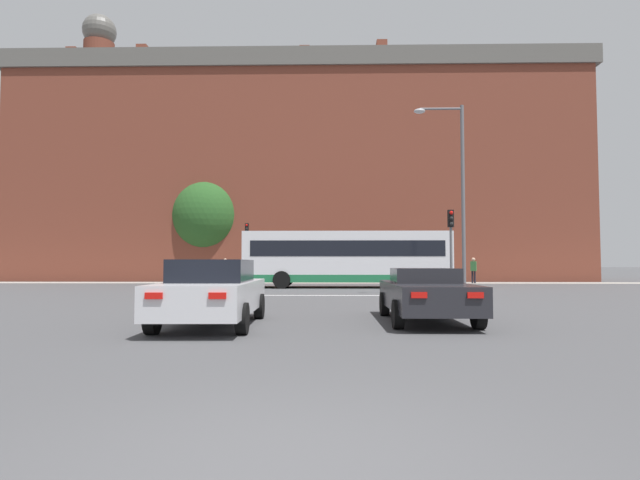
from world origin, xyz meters
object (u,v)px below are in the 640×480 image
traffic_light_far_left (247,243)px  pedestrian_walking_east (473,268)px  car_roadster_right (426,294)px  traffic_light_near_right (451,237)px  car_saloon_left (213,292)px  traffic_light_far_right (410,249)px  pedestrian_waiting (225,268)px  bus_crossing_lead (347,258)px  street_lamp_junction (455,181)px

traffic_light_far_left → pedestrian_walking_east: (16.50, -0.26, -1.83)m
car_roadster_right → traffic_light_near_right: traffic_light_near_right is taller
car_saloon_left → traffic_light_near_right: traffic_light_near_right is taller
car_roadster_right → pedestrian_walking_east: size_ratio=2.46×
car_saloon_left → traffic_light_far_right: bearing=69.8°
pedestrian_waiting → bus_crossing_lead: bearing=-161.5°
car_saloon_left → pedestrian_waiting: (-5.20, 25.98, 0.30)m
car_roadster_right → pedestrian_waiting: 27.09m
car_saloon_left → bus_crossing_lead: size_ratio=0.40×
car_saloon_left → car_roadster_right: (5.03, 0.90, -0.10)m
car_saloon_left → bus_crossing_lead: (3.67, 18.11, 1.00)m
street_lamp_junction → pedestrian_walking_east: street_lamp_junction is taller
car_saloon_left → pedestrian_waiting: bearing=99.9°
traffic_light_far_left → pedestrian_waiting: traffic_light_far_left is taller
car_roadster_right → pedestrian_waiting: size_ratio=2.52×
car_saloon_left → street_lamp_junction: bearing=50.6°
traffic_light_far_right → pedestrian_walking_east: 4.75m
car_saloon_left → street_lamp_junction: (8.22, 10.55, 4.30)m
traffic_light_near_right → street_lamp_junction: 2.65m
car_saloon_left → pedestrian_waiting: 26.50m
traffic_light_far_right → pedestrian_waiting: size_ratio=2.04×
car_roadster_right → traffic_light_far_left: size_ratio=1.04×
car_saloon_left → car_roadster_right: bearing=8.7°
street_lamp_junction → bus_crossing_lead: bearing=121.1°
car_roadster_right → traffic_light_far_left: (-8.47, 24.23, 2.26)m
traffic_light_far_right → car_roadster_right: bearing=-98.2°
traffic_light_far_right → pedestrian_walking_east: bearing=-2.1°
street_lamp_junction → pedestrian_walking_east: (4.84, 14.32, -3.97)m
traffic_light_far_left → pedestrian_walking_east: traffic_light_far_left is taller
bus_crossing_lead → street_lamp_junction: street_lamp_junction is taller
bus_crossing_lead → traffic_light_near_right: 8.02m
car_saloon_left → pedestrian_walking_east: size_ratio=2.58×
traffic_light_far_right → bus_crossing_lead: bearing=-125.0°
bus_crossing_lead → traffic_light_far_left: (-7.11, 7.02, 1.17)m
bus_crossing_lead → car_roadster_right: bearing=4.5°
street_lamp_junction → traffic_light_far_right: bearing=88.8°
car_roadster_right → traffic_light_far_left: traffic_light_far_left is taller
traffic_light_far_left → pedestrian_waiting: bearing=154.2°
car_roadster_right → street_lamp_junction: bearing=71.9°
car_roadster_right → traffic_light_far_right: size_ratio=1.24×
traffic_light_far_right → traffic_light_far_left: 11.97m
traffic_light_near_right → pedestrian_waiting: 19.77m
pedestrian_walking_east → street_lamp_junction: bearing=98.4°
car_roadster_right → bus_crossing_lead: size_ratio=0.38×
car_roadster_right → bus_crossing_lead: bearing=94.8°
pedestrian_walking_east → traffic_light_far_left: bearing=26.2°
street_lamp_junction → pedestrian_walking_east: size_ratio=4.55×
car_roadster_right → street_lamp_junction: 11.08m
pedestrian_walking_east → bus_crossing_lead: bearing=62.9°
bus_crossing_lead → car_saloon_left: bearing=-11.5°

